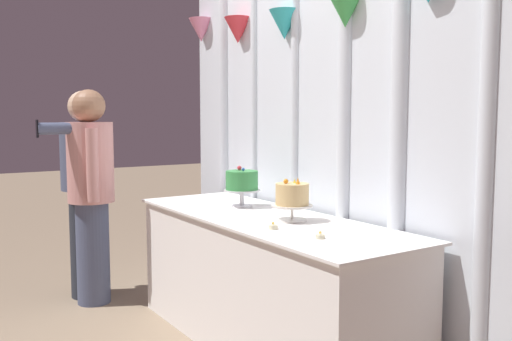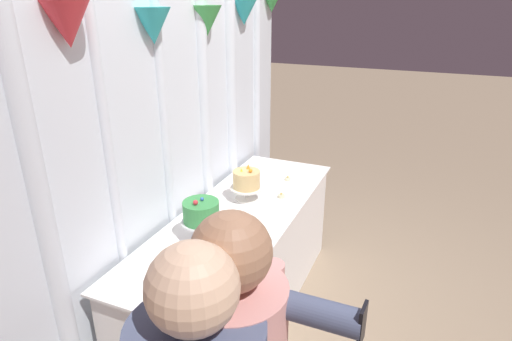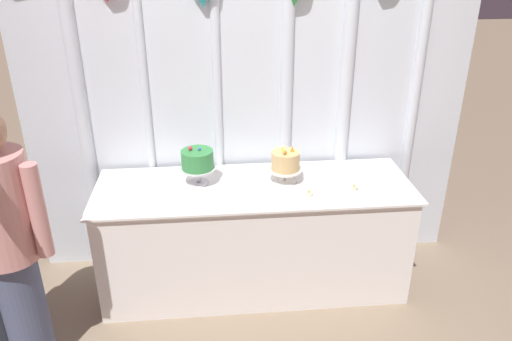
{
  "view_description": "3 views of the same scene",
  "coord_description": "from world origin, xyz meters",
  "px_view_note": "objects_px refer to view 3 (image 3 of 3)",
  "views": [
    {
      "loc": [
        2.69,
        -1.72,
        1.39
      ],
      "look_at": [
        -0.23,
        0.19,
        1.05
      ],
      "focal_mm": 38.87,
      "sensor_mm": 36.0,
      "label": 1
    },
    {
      "loc": [
        -2.27,
        -0.98,
        2.13
      ],
      "look_at": [
        0.06,
        0.01,
        1.1
      ],
      "focal_mm": 29.94,
      "sensor_mm": 36.0,
      "label": 2
    },
    {
      "loc": [
        -0.27,
        -2.84,
        2.31
      ],
      "look_at": [
        0.0,
        0.02,
        0.95
      ],
      "focal_mm": 35.02,
      "sensor_mm": 36.0,
      "label": 3
    }
  ],
  "objects_px": {
    "cake_display_nearleft": "(197,161)",
    "tealight_near_left": "(354,188)",
    "cake_table": "(254,236)",
    "guest_man_pink_jacket": "(7,239)",
    "tealight_far_left": "(309,194)",
    "cake_display_nearright": "(285,163)"
  },
  "relations": [
    {
      "from": "tealight_far_left",
      "to": "tealight_near_left",
      "type": "height_order",
      "value": "tealight_far_left"
    },
    {
      "from": "cake_display_nearleft",
      "to": "guest_man_pink_jacket",
      "type": "relative_size",
      "value": 0.17
    },
    {
      "from": "cake_display_nearleft",
      "to": "tealight_far_left",
      "type": "bearing_deg",
      "value": -19.09
    },
    {
      "from": "cake_display_nearright",
      "to": "tealight_near_left",
      "type": "distance_m",
      "value": 0.48
    },
    {
      "from": "cake_table",
      "to": "tealight_near_left",
      "type": "relative_size",
      "value": 45.56
    },
    {
      "from": "cake_display_nearleft",
      "to": "tealight_near_left",
      "type": "relative_size",
      "value": 5.78
    },
    {
      "from": "cake_display_nearleft",
      "to": "cake_table",
      "type": "bearing_deg",
      "value": -10.78
    },
    {
      "from": "tealight_far_left",
      "to": "guest_man_pink_jacket",
      "type": "relative_size",
      "value": 0.03
    },
    {
      "from": "cake_display_nearleft",
      "to": "guest_man_pink_jacket",
      "type": "distance_m",
      "value": 1.21
    },
    {
      "from": "cake_table",
      "to": "guest_man_pink_jacket",
      "type": "height_order",
      "value": "guest_man_pink_jacket"
    },
    {
      "from": "cake_table",
      "to": "cake_display_nearleft",
      "type": "relative_size",
      "value": 7.88
    },
    {
      "from": "cake_display_nearright",
      "to": "tealight_near_left",
      "type": "relative_size",
      "value": 5.47
    },
    {
      "from": "tealight_near_left",
      "to": "tealight_far_left",
      "type": "bearing_deg",
      "value": -169.15
    },
    {
      "from": "tealight_far_left",
      "to": "tealight_near_left",
      "type": "distance_m",
      "value": 0.32
    },
    {
      "from": "tealight_near_left",
      "to": "guest_man_pink_jacket",
      "type": "height_order",
      "value": "guest_man_pink_jacket"
    },
    {
      "from": "cake_display_nearleft",
      "to": "tealight_far_left",
      "type": "xyz_separation_m",
      "value": [
        0.7,
        -0.24,
        -0.15
      ]
    },
    {
      "from": "cake_display_nearright",
      "to": "tealight_near_left",
      "type": "xyz_separation_m",
      "value": [
        0.43,
        -0.16,
        -0.13
      ]
    },
    {
      "from": "tealight_far_left",
      "to": "cake_display_nearright",
      "type": "bearing_deg",
      "value": 119.37
    },
    {
      "from": "cake_table",
      "to": "cake_display_nearleft",
      "type": "height_order",
      "value": "cake_display_nearleft"
    },
    {
      "from": "tealight_far_left",
      "to": "tealight_near_left",
      "type": "relative_size",
      "value": 1.09
    },
    {
      "from": "tealight_far_left",
      "to": "tealight_near_left",
      "type": "bearing_deg",
      "value": 10.85
    },
    {
      "from": "guest_man_pink_jacket",
      "to": "cake_display_nearright",
      "type": "bearing_deg",
      "value": 22.94
    }
  ]
}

